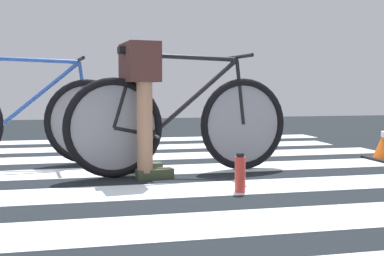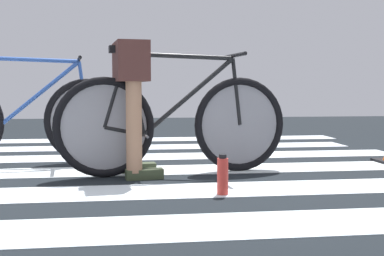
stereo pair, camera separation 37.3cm
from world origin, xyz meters
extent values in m
cube|color=black|center=(0.00, 0.00, 0.01)|extent=(18.00, 14.00, 0.02)
cube|color=silver|center=(-0.08, -1.27, 0.02)|extent=(5.20, 0.44, 0.00)
cube|color=silver|center=(0.00, -0.49, 0.02)|extent=(5.20, 0.44, 0.00)
cube|color=silver|center=(0.12, 0.29, 0.02)|extent=(5.20, 0.44, 0.00)
cube|color=silver|center=(0.03, 1.03, 0.02)|extent=(5.20, 0.44, 0.00)
cube|color=silver|center=(-0.13, 1.77, 0.02)|extent=(5.20, 0.44, 0.00)
cube|color=silver|center=(0.08, 2.56, 0.02)|extent=(5.20, 0.44, 0.00)
torus|color=black|center=(-0.07, 0.05, 0.38)|extent=(0.72, 0.15, 0.72)
torus|color=black|center=(0.94, 0.18, 0.38)|extent=(0.72, 0.15, 0.72)
cylinder|color=gray|center=(-0.07, 0.05, 0.38)|extent=(0.60, 0.09, 0.61)
cylinder|color=gray|center=(0.94, 0.18, 0.38)|extent=(0.60, 0.09, 0.61)
cylinder|color=black|center=(0.49, 0.12, 0.89)|extent=(0.80, 0.14, 0.05)
cylinder|color=black|center=(0.55, 0.13, 0.60)|extent=(0.70, 0.13, 0.59)
cylinder|color=black|center=(0.15, 0.08, 0.61)|extent=(0.16, 0.05, 0.59)
cylinder|color=black|center=(0.07, 0.07, 0.35)|extent=(0.29, 0.06, 0.09)
cylinder|color=black|center=(0.01, 0.06, 0.64)|extent=(0.19, 0.05, 0.53)
cylinder|color=black|center=(0.91, 0.18, 0.63)|extent=(0.09, 0.04, 0.50)
cube|color=black|center=(0.09, 0.07, 0.93)|extent=(0.25, 0.12, 0.05)
cylinder|color=black|center=(0.88, 0.17, 0.90)|extent=(0.10, 0.52, 0.03)
cylinder|color=#4C4C51|center=(0.21, 0.08, 0.32)|extent=(0.06, 0.34, 0.02)
cylinder|color=#A87A5B|center=(0.10, 0.21, 0.51)|extent=(0.11, 0.11, 0.87)
cylinder|color=#A87A5B|center=(0.14, -0.07, 0.51)|extent=(0.11, 0.11, 0.87)
cube|color=#4A2926|center=(0.12, 0.07, 0.84)|extent=(0.27, 0.44, 0.28)
cube|color=#38422B|center=(0.17, 0.22, 0.06)|extent=(0.27, 0.13, 0.07)
cube|color=#38422B|center=(0.21, -0.06, 0.06)|extent=(0.27, 0.13, 0.07)
torus|color=black|center=(-0.25, 0.76, 0.38)|extent=(0.72, 0.15, 0.72)
cylinder|color=gray|center=(-0.25, 0.76, 0.38)|extent=(0.60, 0.09, 0.61)
cylinder|color=#2E55A9|center=(-0.70, 0.70, 0.89)|extent=(0.80, 0.14, 0.05)
cylinder|color=#2E55A9|center=(-0.64, 0.71, 0.60)|extent=(0.70, 0.13, 0.59)
cylinder|color=#2E55A9|center=(-0.28, 0.76, 0.63)|extent=(0.09, 0.04, 0.50)
cylinder|color=black|center=(-0.31, 0.75, 0.90)|extent=(0.10, 0.52, 0.03)
cylinder|color=red|center=(0.65, -0.63, 0.13)|extent=(0.07, 0.07, 0.22)
cylinder|color=black|center=(0.65, -0.63, 0.25)|extent=(0.05, 0.05, 0.02)
camera|label=1|loc=(-0.26, -3.43, 0.65)|focal=45.37mm
camera|label=2|loc=(0.11, -3.43, 0.65)|focal=45.37mm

